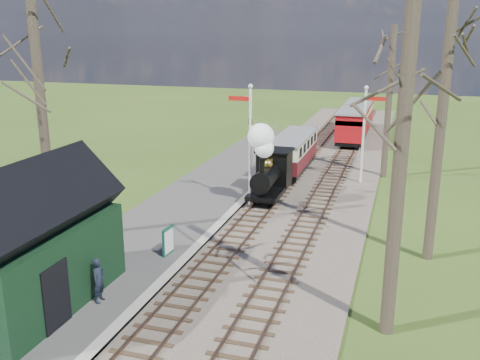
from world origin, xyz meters
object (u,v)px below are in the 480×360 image
object	(u,v)px
red_carriage_a	(352,126)
sign_board	(168,241)
locomotive	(269,166)
bench	(106,269)
person	(99,280)
semaphore_far	(365,127)
red_carriage_b	(359,115)
semaphore_near	(249,137)
station_shed	(31,244)
coach	(293,151)

from	to	relation	value
red_carriage_a	sign_board	world-z (taller)	red_carriage_a
locomotive	red_carriage_a	distance (m)	15.95
locomotive	bench	distance (m)	11.35
bench	person	bearing A→B (deg)	-65.62
semaphore_far	red_carriage_b	world-z (taller)	semaphore_far
semaphore_near	station_shed	bearing A→B (deg)	-106.38
station_shed	sign_board	xyz separation A→B (m)	(2.35, 4.88, -1.51)
station_shed	locomotive	world-z (taller)	station_shed
semaphore_near	red_carriage_b	distance (m)	22.70
semaphore_near	person	bearing A→B (deg)	-98.58
semaphore_far	red_carriage_a	distance (m)	11.15
coach	sign_board	distance (m)	14.45
semaphore_near	person	world-z (taller)	semaphore_near
locomotive	red_carriage_b	size ratio (longest dim) A/B	0.79
coach	sign_board	bearing A→B (deg)	-97.74
station_shed	semaphore_near	size ratio (longest dim) A/B	1.01
semaphore_near	sign_board	bearing A→B (deg)	-99.37
locomotive	bench	size ratio (longest dim) A/B	3.08
station_shed	coach	bearing A→B (deg)	77.38
sign_board	red_carriage_b	bearing A→B (deg)	81.24
locomotive	semaphore_far	bearing A→B (deg)	48.02
semaphore_near	coach	size ratio (longest dim) A/B	0.93
station_shed	red_carriage_a	distance (m)	29.68
semaphore_near	sign_board	distance (m)	7.77
red_carriage_b	sign_board	bearing A→B (deg)	-98.76
station_shed	person	bearing A→B (deg)	22.22
semaphore_far	person	bearing A→B (deg)	-111.63
station_shed	person	world-z (taller)	station_shed
semaphore_near	locomotive	size ratio (longest dim) A/B	1.49
semaphore_near	coach	world-z (taller)	semaphore_near
semaphore_far	red_carriage_a	xyz separation A→B (m)	(-1.77, 10.86, -1.82)
coach	sign_board	size ratio (longest dim) A/B	6.03
semaphore_near	sign_board	world-z (taller)	semaphore_near
semaphore_far	locomotive	size ratio (longest dim) A/B	1.37
station_shed	person	xyz separation A→B (m)	(1.83, 0.75, -1.32)
red_carriage_a	bench	distance (m)	27.18
red_carriage_a	bench	size ratio (longest dim) A/B	3.87
red_carriage_b	sign_board	size ratio (longest dim) A/B	4.75
semaphore_near	bench	xyz separation A→B (m)	(-2.41, -9.68, -3.07)
locomotive	person	xyz separation A→B (m)	(-2.46, -12.38, -0.99)
semaphore_far	red_carriage_a	size ratio (longest dim) A/B	1.09
locomotive	person	size ratio (longest dim) A/B	2.78
semaphore_far	station_shed	bearing A→B (deg)	-115.72
red_carriage_a	red_carriage_b	world-z (taller)	same
locomotive	bench	xyz separation A→B (m)	(-3.17, -10.81, -1.39)
locomotive	coach	world-z (taller)	locomotive
semaphore_far	red_carriage_b	distance (m)	16.55
red_carriage_a	semaphore_near	bearing A→B (deg)	-101.30
red_carriage_b	bench	size ratio (longest dim) A/B	3.87
red_carriage_b	bench	bearing A→B (deg)	-100.23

